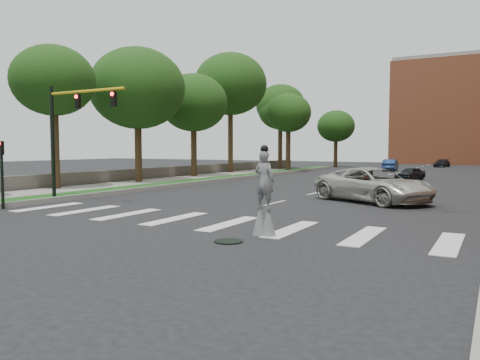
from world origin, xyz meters
TOP-DOWN VIEW (x-y plane):
  - ground_plane at (0.00, 0.00)m, footprint 160.00×160.00m
  - grass_median at (-11.50, 20.00)m, footprint 2.00×60.00m
  - median_curb at (-10.45, 20.00)m, footprint 0.20×60.00m
  - sidewalk_left at (-14.50, 10.00)m, footprint 4.00×60.00m
  - stone_wall at (-17.00, 22.00)m, footprint 0.50×56.00m
  - manhole at (3.00, -2.00)m, footprint 0.90×0.90m
  - building_backdrop at (6.00, 78.00)m, footprint 26.00×14.00m
  - traffic_signal at (-9.78, 3.00)m, footprint 5.30×0.23m
  - secondary_signal at (-10.30, -0.50)m, footprint 0.25×0.21m
  - stilt_performer at (3.50, -0.50)m, footprint 0.84×0.55m
  - suv_crossing at (4.45, 10.85)m, footprint 7.28×5.92m
  - car_near at (3.30, 29.81)m, footprint 2.53×3.67m
  - car_mid at (-1.62, 45.94)m, footprint 1.86×4.49m
  - car_far at (2.88, 60.81)m, footprint 2.22×4.24m
  - tree_1 at (-15.72, 7.02)m, footprint 5.48×5.48m
  - tree_2 at (-15.08, 14.53)m, footprint 7.59×7.59m
  - tree_3 at (-15.30, 22.66)m, footprint 6.44×6.44m
  - tree_4 at (-15.96, 30.76)m, footprint 8.05×8.05m
  - tree_5 at (-15.65, 43.59)m, footprint 6.58×6.58m
  - tree_6 at (-11.62, 36.87)m, footprint 5.36×5.36m
  - tree_7 at (-10.87, 52.89)m, footprint 5.47×5.47m
  - tree_8 at (-15.46, 43.12)m, footprint 5.90×5.90m

SIDE VIEW (x-z plane):
  - ground_plane at x=0.00m, z-range 0.00..0.00m
  - manhole at x=3.00m, z-range 0.00..0.04m
  - sidewalk_left at x=-14.50m, z-range 0.00..0.18m
  - grass_median at x=-11.50m, z-range 0.00..0.25m
  - median_curb at x=-10.45m, z-range 0.00..0.28m
  - stone_wall at x=-17.00m, z-range 0.00..1.10m
  - car_near at x=3.30m, z-range 0.00..1.16m
  - car_far at x=2.88m, z-range 0.00..1.17m
  - car_mid at x=-1.62m, z-range 0.00..1.44m
  - suv_crossing at x=4.45m, z-range 0.00..1.84m
  - stilt_performer at x=3.50m, z-range -0.25..2.75m
  - secondary_signal at x=-10.30m, z-range 0.33..3.56m
  - traffic_signal at x=-9.78m, z-range 1.05..7.25m
  - tree_7 at x=-10.87m, z-range 1.82..10.19m
  - tree_6 at x=-11.62m, z-range 2.30..11.56m
  - tree_3 at x=-15.30m, z-range 2.18..12.08m
  - tree_1 at x=-15.72m, z-range 2.45..12.12m
  - tree_2 at x=-15.08m, z-range 2.17..13.00m
  - tree_8 at x=-15.46m, z-range 2.60..12.92m
  - tree_5 at x=-15.65m, z-range 2.84..14.19m
  - building_backdrop at x=6.00m, z-range 0.00..18.00m
  - tree_4 at x=-15.96m, z-range 3.21..16.53m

